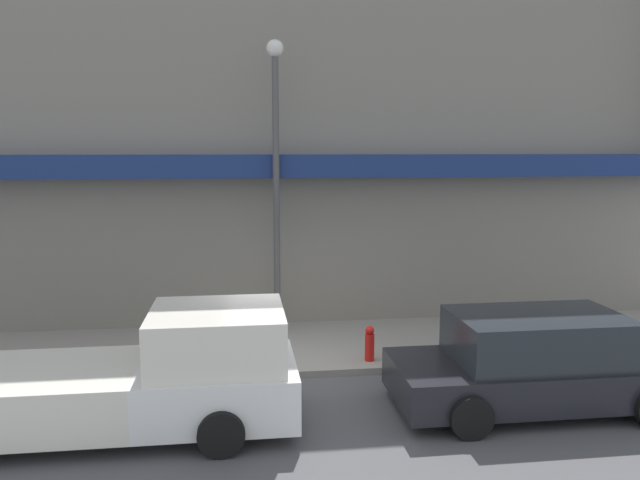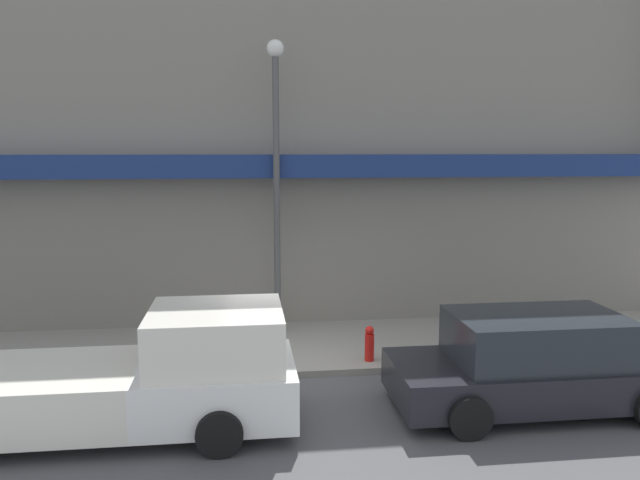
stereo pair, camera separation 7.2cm
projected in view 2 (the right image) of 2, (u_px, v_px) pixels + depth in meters
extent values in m
plane|color=#4C4C4F|center=(297.00, 378.00, 11.23)|extent=(80.00, 80.00, 0.00)
cube|color=gray|center=(290.00, 347.00, 12.83)|extent=(36.00, 3.26, 0.13)
cube|color=gray|center=(279.00, 97.00, 15.14)|extent=(19.80, 3.00, 10.73)
cube|color=navy|center=(284.00, 166.00, 13.61)|extent=(18.22, 0.60, 0.50)
cube|color=white|center=(217.00, 387.00, 9.27)|extent=(2.28, 1.98, 0.77)
cube|color=silver|center=(216.00, 336.00, 9.16)|extent=(1.94, 1.82, 0.80)
cube|color=silver|center=(16.00, 396.00, 8.92)|extent=(3.42, 1.98, 0.77)
cylinder|color=black|center=(224.00, 380.00, 10.29)|extent=(0.64, 0.22, 0.64)
cylinder|color=black|center=(219.00, 433.00, 8.35)|extent=(0.64, 0.22, 0.64)
cube|color=black|center=(535.00, 378.00, 9.89)|extent=(4.57, 1.83, 0.60)
cube|color=#23282D|center=(537.00, 337.00, 9.80)|extent=(2.65, 1.65, 0.73)
cylinder|color=black|center=(587.00, 365.00, 10.99)|extent=(0.64, 0.22, 0.64)
cylinder|color=black|center=(431.00, 372.00, 10.64)|extent=(0.64, 0.22, 0.64)
cylinder|color=black|center=(469.00, 417.00, 8.84)|extent=(0.64, 0.22, 0.64)
cylinder|color=red|center=(369.00, 347.00, 11.77)|extent=(0.18, 0.18, 0.52)
sphere|color=red|center=(370.00, 330.00, 11.72)|extent=(0.17, 0.17, 0.17)
cylinder|color=#4C4C4C|center=(277.00, 199.00, 13.25)|extent=(0.14, 0.14, 5.85)
sphere|color=silver|center=(275.00, 48.00, 12.81)|extent=(0.36, 0.36, 0.36)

